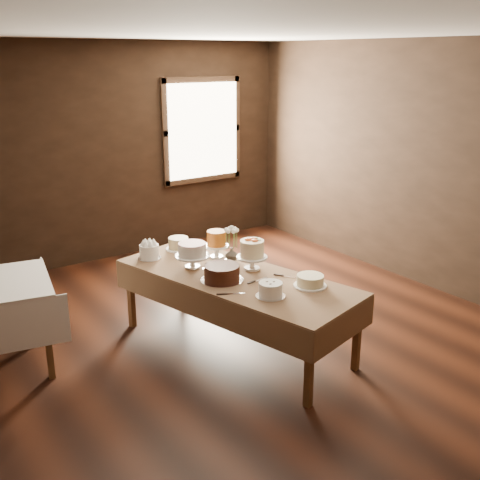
{
  "coord_description": "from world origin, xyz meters",
  "views": [
    {
      "loc": [
        -2.98,
        -4.01,
        2.62
      ],
      "look_at": [
        0.0,
        0.2,
        0.95
      ],
      "focal_mm": 43.04,
      "sensor_mm": 36.0,
      "label": 1
    }
  ],
  "objects_px": {
    "display_table": "(236,281)",
    "cake_speckled": "(178,244)",
    "cake_chocolate": "(222,273)",
    "cake_server_c": "(209,270)",
    "cake_caramel": "(217,246)",
    "flower_vase": "(232,254)",
    "cake_swirl": "(271,290)",
    "cake_server_a": "(261,279)",
    "cake_server_b": "(291,277)",
    "cake_server_e": "(236,294)",
    "cake_cream": "(310,281)",
    "cake_meringue": "(149,252)",
    "cake_server_d": "(228,262)",
    "cake_lattice": "(192,257)",
    "cake_flowers": "(252,256)"
  },
  "relations": [
    {
      "from": "cake_chocolate",
      "to": "cake_server_d",
      "type": "xyz_separation_m",
      "value": [
        0.31,
        0.37,
        -0.07
      ]
    },
    {
      "from": "cake_swirl",
      "to": "cake_server_a",
      "type": "relative_size",
      "value": 1.05
    },
    {
      "from": "cake_cream",
      "to": "flower_vase",
      "type": "bearing_deg",
      "value": 101.2
    },
    {
      "from": "cake_chocolate",
      "to": "cake_server_c",
      "type": "xyz_separation_m",
      "value": [
        0.04,
        0.29,
        -0.07
      ]
    },
    {
      "from": "cake_caramel",
      "to": "cake_server_e",
      "type": "height_order",
      "value": "cake_caramel"
    },
    {
      "from": "cake_meringue",
      "to": "cake_caramel",
      "type": "xyz_separation_m",
      "value": [
        0.56,
        -0.34,
        0.05
      ]
    },
    {
      "from": "cake_server_a",
      "to": "cake_server_b",
      "type": "height_order",
      "value": "same"
    },
    {
      "from": "cake_speckled",
      "to": "cake_server_d",
      "type": "height_order",
      "value": "cake_speckled"
    },
    {
      "from": "cake_caramel",
      "to": "cake_server_a",
      "type": "bearing_deg",
      "value": -89.32
    },
    {
      "from": "cake_server_d",
      "to": "cake_speckled",
      "type": "bearing_deg",
      "value": 36.48
    },
    {
      "from": "cake_server_a",
      "to": "cake_flowers",
      "type": "bearing_deg",
      "value": 64.97
    },
    {
      "from": "cake_server_d",
      "to": "cake_server_e",
      "type": "bearing_deg",
      "value": 169.39
    },
    {
      "from": "cake_flowers",
      "to": "cake_swirl",
      "type": "distance_m",
      "value": 0.66
    },
    {
      "from": "cake_swirl",
      "to": "cake_server_c",
      "type": "distance_m",
      "value": 0.82
    },
    {
      "from": "display_table",
      "to": "cake_speckled",
      "type": "height_order",
      "value": "cake_speckled"
    },
    {
      "from": "cake_server_a",
      "to": "cake_meringue",
      "type": "bearing_deg",
      "value": 111.23
    },
    {
      "from": "cake_lattice",
      "to": "cake_caramel",
      "type": "relative_size",
      "value": 1.29
    },
    {
      "from": "flower_vase",
      "to": "cake_caramel",
      "type": "bearing_deg",
      "value": 115.2
    },
    {
      "from": "display_table",
      "to": "cake_server_c",
      "type": "xyz_separation_m",
      "value": [
        -0.12,
        0.25,
        0.06
      ]
    },
    {
      "from": "cake_lattice",
      "to": "cake_swirl",
      "type": "distance_m",
      "value": 0.98
    },
    {
      "from": "cake_flowers",
      "to": "cake_server_b",
      "type": "distance_m",
      "value": 0.42
    },
    {
      "from": "cake_speckled",
      "to": "cake_server_b",
      "type": "xyz_separation_m",
      "value": [
        0.44,
        -1.27,
        -0.05
      ]
    },
    {
      "from": "cake_swirl",
      "to": "cake_server_c",
      "type": "height_order",
      "value": "cake_swirl"
    },
    {
      "from": "display_table",
      "to": "cake_server_b",
      "type": "height_order",
      "value": "cake_server_b"
    },
    {
      "from": "cake_chocolate",
      "to": "flower_vase",
      "type": "distance_m",
      "value": 0.53
    },
    {
      "from": "cake_server_e",
      "to": "cake_lattice",
      "type": "bearing_deg",
      "value": 116.09
    },
    {
      "from": "cake_chocolate",
      "to": "cake_server_a",
      "type": "xyz_separation_m",
      "value": [
        0.3,
        -0.18,
        -0.07
      ]
    },
    {
      "from": "cake_speckled",
      "to": "flower_vase",
      "type": "relative_size",
      "value": 2.03
    },
    {
      "from": "display_table",
      "to": "cake_flowers",
      "type": "height_order",
      "value": "cake_flowers"
    },
    {
      "from": "cake_meringue",
      "to": "cake_chocolate",
      "type": "relative_size",
      "value": 0.6
    },
    {
      "from": "cake_server_e",
      "to": "cake_flowers",
      "type": "bearing_deg",
      "value": 68.76
    },
    {
      "from": "cake_server_b",
      "to": "cake_flowers",
      "type": "bearing_deg",
      "value": 170.76
    },
    {
      "from": "cake_caramel",
      "to": "flower_vase",
      "type": "bearing_deg",
      "value": -64.8
    },
    {
      "from": "cake_cream",
      "to": "cake_server_d",
      "type": "xyz_separation_m",
      "value": [
        -0.24,
        0.91,
        -0.04
      ]
    },
    {
      "from": "cake_server_a",
      "to": "cake_server_d",
      "type": "relative_size",
      "value": 1.0
    },
    {
      "from": "cake_meringue",
      "to": "cake_swirl",
      "type": "height_order",
      "value": "cake_meringue"
    },
    {
      "from": "display_table",
      "to": "cake_server_c",
      "type": "height_order",
      "value": "cake_server_c"
    },
    {
      "from": "cake_server_b",
      "to": "cake_server_e",
      "type": "xyz_separation_m",
      "value": [
        -0.62,
        -0.02,
        0.0
      ]
    },
    {
      "from": "cake_server_c",
      "to": "cake_chocolate",
      "type": "bearing_deg",
      "value": 157.32
    },
    {
      "from": "cake_speckled",
      "to": "cake_server_e",
      "type": "distance_m",
      "value": 1.31
    },
    {
      "from": "cake_speckled",
      "to": "cake_swirl",
      "type": "height_order",
      "value": "cake_swirl"
    },
    {
      "from": "cake_server_a",
      "to": "cake_server_e",
      "type": "distance_m",
      "value": 0.39
    },
    {
      "from": "cake_speckled",
      "to": "cake_lattice",
      "type": "bearing_deg",
      "value": -106.12
    },
    {
      "from": "cake_server_b",
      "to": "cake_server_e",
      "type": "distance_m",
      "value": 0.62
    },
    {
      "from": "cake_lattice",
      "to": "cake_meringue",
      "type": "bearing_deg",
      "value": 116.2
    },
    {
      "from": "cake_speckled",
      "to": "cake_server_e",
      "type": "xyz_separation_m",
      "value": [
        -0.18,
        -1.29,
        -0.05
      ]
    },
    {
      "from": "cake_meringue",
      "to": "cake_server_c",
      "type": "height_order",
      "value": "cake_meringue"
    },
    {
      "from": "display_table",
      "to": "cake_caramel",
      "type": "bearing_deg",
      "value": 75.99
    },
    {
      "from": "cake_speckled",
      "to": "cake_server_c",
      "type": "relative_size",
      "value": 1.09
    },
    {
      "from": "cake_server_b",
      "to": "cake_server_e",
      "type": "bearing_deg",
      "value": -121.53
    }
  ]
}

